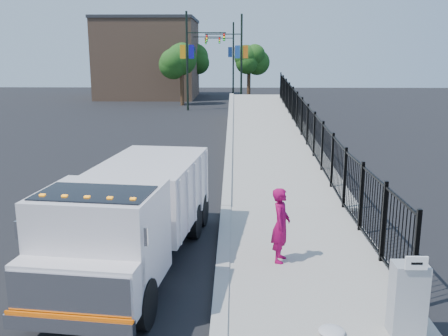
{
  "coord_description": "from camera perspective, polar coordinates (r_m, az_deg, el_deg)",
  "views": [
    {
      "loc": [
        0.25,
        -10.53,
        4.67
      ],
      "look_at": [
        -0.02,
        2.0,
        1.78
      ],
      "focal_mm": 40.0,
      "sensor_mm": 36.0,
      "label": 1
    }
  ],
  "objects": [
    {
      "name": "ramp",
      "position": [
        27.01,
        5.21,
        2.96
      ],
      "size": [
        3.95,
        24.06,
        3.19
      ],
      "primitive_type": "cube",
      "rotation": [
        0.06,
        0.0,
        0.0
      ],
      "color": "#9E998E",
      "rests_on": "ground"
    },
    {
      "name": "truck",
      "position": [
        11.03,
        -10.46,
        -5.0
      ],
      "size": [
        2.95,
        6.99,
        2.32
      ],
      "rotation": [
        0.0,
        0.0,
        -0.12
      ],
      "color": "black",
      "rests_on": "ground"
    },
    {
      "name": "light_pole_1",
      "position": [
        44.84,
        1.6,
        12.58
      ],
      "size": [
        3.78,
        0.22,
        8.0
      ],
      "color": "black",
      "rests_on": "ground"
    },
    {
      "name": "debris",
      "position": [
        8.88,
        12.21,
        -17.76
      ],
      "size": [
        0.45,
        0.45,
        0.11
      ],
      "primitive_type": "ellipsoid",
      "color": "silver",
      "rests_on": "sidewalk"
    },
    {
      "name": "worker",
      "position": [
        11.18,
        6.51,
        -6.49
      ],
      "size": [
        0.54,
        0.69,
        1.69
      ],
      "primitive_type": "imported",
      "rotation": [
        0.0,
        0.0,
        1.33
      ],
      "color": "#920744",
      "rests_on": "sidewalk"
    },
    {
      "name": "utility_cabinet",
      "position": [
        8.95,
        20.27,
        -13.9
      ],
      "size": [
        0.55,
        0.4,
        1.25
      ],
      "primitive_type": "cube",
      "color": "gray",
      "rests_on": "sidewalk"
    },
    {
      "name": "light_pole_3",
      "position": [
        56.67,
        0.75,
        12.66
      ],
      "size": [
        3.78,
        0.22,
        8.0
      ],
      "color": "black",
      "rests_on": "ground"
    },
    {
      "name": "light_pole_0",
      "position": [
        41.95,
        -3.82,
        12.53
      ],
      "size": [
        3.77,
        0.22,
        8.0
      ],
      "color": "black",
      "rests_on": "ground"
    },
    {
      "name": "light_pole_2",
      "position": [
        52.62,
        -3.57,
        12.62
      ],
      "size": [
        3.77,
        0.22,
        8.0
      ],
      "color": "black",
      "rests_on": "ground"
    },
    {
      "name": "building",
      "position": [
        55.32,
        -8.57,
        12.14
      ],
      "size": [
        10.0,
        10.0,
        8.0
      ],
      "primitive_type": "cube",
      "color": "#8C664C",
      "rests_on": "ground"
    },
    {
      "name": "tree_1",
      "position": [
        49.03,
        2.87,
        12.08
      ],
      "size": [
        2.27,
        2.27,
        5.13
      ],
      "color": "#382314",
      "rests_on": "ground"
    },
    {
      "name": "tree_2",
      "position": [
        58.51,
        -3.36,
        12.26
      ],
      "size": [
        3.14,
        3.14,
        5.57
      ],
      "color": "#382314",
      "rests_on": "ground"
    },
    {
      "name": "curb",
      "position": [
        9.69,
        -0.41,
        -15.3
      ],
      "size": [
        0.3,
        12.0,
        0.16
      ],
      "primitive_type": "cube",
      "color": "#ADAAA3",
      "rests_on": "ground"
    },
    {
      "name": "sidewalk",
      "position": [
        9.84,
        11.28,
        -15.24
      ],
      "size": [
        3.55,
        12.0,
        0.12
      ],
      "primitive_type": "cube",
      "color": "#9E998E",
      "rests_on": "ground"
    },
    {
      "name": "arrow_sign",
      "position": [
        8.46,
        21.14,
        -10.1
      ],
      "size": [
        0.35,
        0.04,
        0.22
      ],
      "primitive_type": "cube",
      "color": "white",
      "rests_on": "utility_cabinet"
    },
    {
      "name": "ground",
      "position": [
        11.53,
        -0.12,
        -10.94
      ],
      "size": [
        120.0,
        120.0,
        0.0
      ],
      "primitive_type": "plane",
      "color": "black",
      "rests_on": "ground"
    },
    {
      "name": "tree_0",
      "position": [
        46.2,
        -4.87,
        12.05
      ],
      "size": [
        2.93,
        2.93,
        5.47
      ],
      "color": "#382314",
      "rests_on": "ground"
    },
    {
      "name": "iron_fence",
      "position": [
        23.08,
        9.46,
        3.39
      ],
      "size": [
        0.1,
        28.0,
        1.8
      ],
      "primitive_type": "cube",
      "color": "black",
      "rests_on": "ground"
    }
  ]
}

